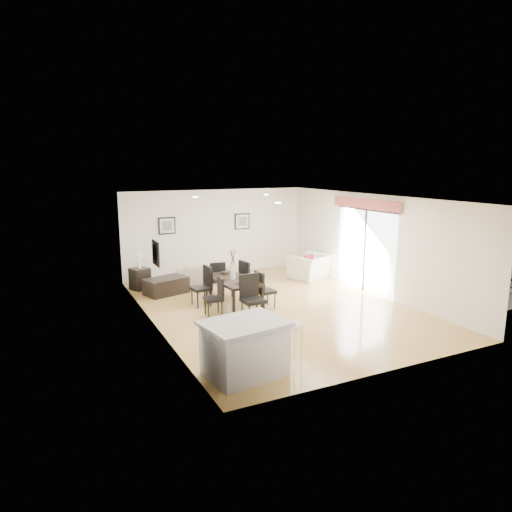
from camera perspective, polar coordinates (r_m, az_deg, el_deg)
name	(u,v)px	position (r m, az deg, el deg)	size (l,w,h in m)	color
ground	(275,307)	(11.39, 2.44, -6.39)	(8.00, 8.00, 0.00)	tan
wall_back	(216,232)	(14.64, -4.99, 3.00)	(6.00, 0.04, 2.70)	white
wall_front	(391,295)	(7.87, 16.55, -4.75)	(6.00, 0.04, 2.70)	white
wall_left	(153,265)	(10.00, -12.80, -1.16)	(0.04, 8.00, 2.70)	white
wall_right	(373,244)	(12.74, 14.45, 1.42)	(0.04, 8.00, 2.70)	white
ceiling	(276,198)	(10.87, 2.56, 7.29)	(6.00, 8.00, 0.02)	white
sofa	(207,274)	(13.66, -6.14, -2.25)	(1.85, 0.72, 0.54)	gray
armchair	(310,267)	(14.19, 6.74, -1.32)	(1.15, 1.00, 0.75)	beige
courtyard_plant_a	(452,273)	(14.60, 23.32, -1.98)	(0.60, 0.52, 0.67)	#3C5D28
courtyard_plant_b	(410,266)	(15.36, 18.69, -1.19)	(0.33, 0.33, 0.58)	#3C5D28
dining_table	(233,282)	(11.24, -2.89, -3.23)	(0.94, 1.75, 0.71)	black
dining_chair_wnear	(216,294)	(10.67, -4.97, -4.80)	(0.45, 0.45, 0.91)	black
dining_chair_wfar	(204,284)	(11.45, -6.51, -3.47)	(0.49, 0.49, 0.99)	black
dining_chair_enear	(263,288)	(11.14, 0.87, -4.00)	(0.45, 0.45, 0.93)	black
dining_chair_efar	(248,278)	(11.86, -1.03, -2.76)	(0.53, 0.53, 1.03)	black
dining_chair_head	(251,295)	(10.33, -0.59, -4.85)	(0.47, 0.47, 1.05)	black
dining_chair_foot	(217,277)	(12.22, -4.90, -2.63)	(0.48, 0.48, 0.94)	black
vase	(233,267)	(11.15, -2.91, -1.38)	(0.94, 1.44, 0.73)	white
coffee_table	(166,286)	(12.69, -11.16, -3.68)	(1.11, 0.66, 0.44)	black
side_table	(140,279)	(13.30, -14.30, -2.76)	(0.46, 0.46, 0.61)	black
table_lamp	(139,259)	(13.18, -14.42, -0.42)	(0.20, 0.20, 0.39)	white
cushion	(309,261)	(14.00, 6.63, -0.57)	(0.33, 0.10, 0.33)	maroon
kitchen_island	(245,348)	(7.73, -1.44, -11.44)	(1.46, 1.20, 0.93)	silver
bar_stool	(293,330)	(8.07, 4.60, -9.15)	(0.34, 0.34, 0.75)	white
framed_print_back_left	(167,226)	(14.08, -11.07, 3.73)	(0.52, 0.04, 0.52)	black
framed_print_back_right	(242,221)	(14.92, -1.73, 4.35)	(0.52, 0.04, 0.52)	black
framed_print_left_wall	(156,253)	(9.76, -12.43, 0.35)	(0.04, 0.52, 0.52)	black
sliding_door	(365,231)	(12.89, 13.51, 3.00)	(0.12, 2.70, 2.57)	white
courtyard	(433,246)	(15.60, 21.21, 1.19)	(6.00, 6.00, 2.00)	gray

